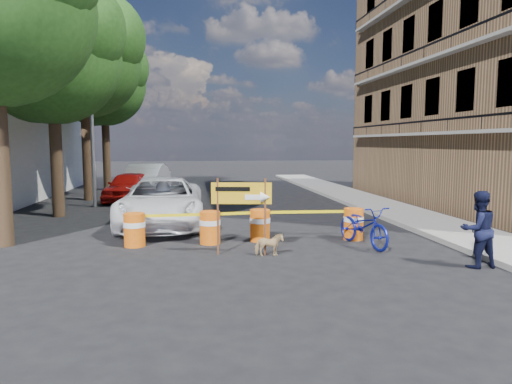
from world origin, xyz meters
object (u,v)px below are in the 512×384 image
object	(u,v)px
sedan_red	(129,186)
barrel_mid_left	(210,227)
barrel_mid_right	(260,225)
barrel_far_right	(353,223)
detour_sign	(249,199)
bicycle	(364,207)
dog	(269,245)
suv_white	(162,202)
sedan_silver	(145,180)
barrel_far_left	(134,229)
pedestrian	(478,229)

from	to	relation	value
sedan_red	barrel_mid_left	bearing A→B (deg)	-62.83
barrel_mid_right	barrel_far_right	distance (m)	2.70
detour_sign	bicycle	xyz separation A→B (m)	(3.16, 0.56, -0.35)
barrel_mid_left	barrel_far_right	size ratio (longest dim) A/B	1.00
barrel_mid_left	sedan_red	world-z (taller)	sedan_red
dog	suv_white	xyz separation A→B (m)	(-2.87, 4.61, 0.52)
suv_white	sedan_silver	size ratio (longest dim) A/B	1.13
barrel_far_right	sedan_red	distance (m)	12.42
barrel_far_right	sedan_silver	world-z (taller)	sedan_silver
barrel_mid_left	barrel_mid_right	size ratio (longest dim) A/B	1.00
bicycle	sedan_silver	xyz separation A→B (m)	(-6.99, 12.68, -0.22)
barrel_far_left	bicycle	bearing A→B (deg)	-7.49
bicycle	sedan_red	world-z (taller)	bicycle
barrel_far_right	bicycle	xyz separation A→B (m)	(-0.02, -0.85, 0.59)
barrel_far_right	pedestrian	bearing A→B (deg)	-62.08
barrel_mid_left	bicycle	bearing A→B (deg)	-11.82
sedan_silver	bicycle	bearing A→B (deg)	-53.14
barrel_far_right	sedan_red	xyz separation A→B (m)	(-7.59, 9.83, 0.23)
barrel_far_left	barrel_mid_right	distance (m)	3.44
barrel_far_left	barrel_far_right	size ratio (longest dim) A/B	1.00
bicycle	sedan_silver	bearing A→B (deg)	104.31
dog	barrel_far_left	bearing A→B (deg)	67.25
pedestrian	suv_white	bearing A→B (deg)	-44.36
barrel_far_left	bicycle	size ratio (longest dim) A/B	0.43
bicycle	suv_white	distance (m)	6.78
pedestrian	sedan_red	bearing A→B (deg)	-58.40
sedan_silver	barrel_far_right	bearing A→B (deg)	-51.35
detour_sign	sedan_red	xyz separation A→B (m)	(-4.41, 11.24, -0.70)
pedestrian	bicycle	distance (m)	2.94
barrel_mid_left	sedan_red	bearing A→B (deg)	109.55
bicycle	sedan_silver	distance (m)	14.48
barrel_far_right	detour_sign	xyz separation A→B (m)	(-3.19, -1.41, 0.93)
bicycle	barrel_far_right	bearing A→B (deg)	73.89
pedestrian	suv_white	world-z (taller)	pedestrian
barrel_far_left	suv_white	world-z (taller)	suv_white
barrel_mid_right	barrel_far_right	bearing A→B (deg)	-3.08
barrel_far_right	pedestrian	xyz separation A→B (m)	(1.71, -3.22, 0.39)
barrel_far_right	sedan_silver	xyz separation A→B (m)	(-7.02, 11.83, 0.37)
pedestrian	sedan_red	xyz separation A→B (m)	(-9.30, 13.05, -0.16)
detour_sign	sedan_silver	bearing A→B (deg)	115.59
pedestrian	sedan_silver	distance (m)	17.40
detour_sign	suv_white	world-z (taller)	detour_sign
barrel_mid_right	dog	bearing A→B (deg)	-91.07
barrel_mid_left	barrel_far_left	bearing A→B (deg)	-178.50
suv_white	barrel_mid_right	bearing A→B (deg)	-44.41
barrel_far_left	barrel_mid_right	xyz separation A→B (m)	(3.43, 0.19, 0.00)
barrel_far_left	suv_white	xyz separation A→B (m)	(0.53, 3.05, 0.33)
barrel_far_left	pedestrian	world-z (taller)	pedestrian
detour_sign	bicycle	distance (m)	3.23
barrel_mid_left	barrel_mid_right	bearing A→B (deg)	5.55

